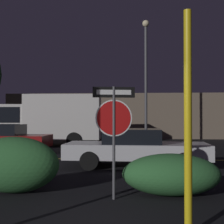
% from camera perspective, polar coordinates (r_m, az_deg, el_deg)
% --- Properties ---
extents(road_center_stripe, '(34.54, 0.12, 0.01)m').
position_cam_1_polar(road_center_stripe, '(12.65, 0.62, -8.62)').
color(road_center_stripe, gold).
rests_on(road_center_stripe, ground_plane).
extents(stop_sign, '(0.87, 0.19, 2.32)m').
position_cam_1_polar(stop_sign, '(6.44, 0.34, -1.27)').
color(stop_sign, '#4C4C51').
rests_on(stop_sign, ground_plane).
extents(yellow_pole_right, '(0.11, 0.11, 3.24)m').
position_cam_1_polar(yellow_pole_right, '(4.62, 13.72, -1.77)').
color(yellow_pole_right, yellow).
rests_on(yellow_pole_right, ground_plane).
extents(hedge_bush_1, '(2.07, 1.15, 1.25)m').
position_cam_1_polar(hedge_bush_1, '(7.42, -17.56, -9.15)').
color(hedge_bush_1, '#2D6633').
rests_on(hedge_bush_1, ground_plane).
extents(hedge_bush_2, '(2.12, 1.17, 0.90)m').
position_cam_1_polar(hedge_bush_2, '(6.99, 10.77, -11.16)').
color(hedge_bush_2, '#2D6633').
rests_on(hedge_bush_2, ground_plane).
extents(passing_car_2, '(4.95, 2.01, 1.29)m').
position_cam_1_polar(passing_car_2, '(10.74, 4.35, -6.48)').
color(passing_car_2, silver).
rests_on(passing_car_2, ground_plane).
extents(delivery_truck, '(7.15, 2.77, 3.01)m').
position_cam_1_polar(delivery_truck, '(19.23, -12.81, -1.15)').
color(delivery_truck, silver).
rests_on(delivery_truck, ground_plane).
extents(street_lamp, '(0.40, 0.40, 7.32)m').
position_cam_1_polar(street_lamp, '(18.29, 6.21, 7.70)').
color(street_lamp, '#4C4C51').
rests_on(street_lamp, ground_plane).
extents(building_backdrop, '(22.71, 4.27, 3.58)m').
position_cam_1_polar(building_backdrop, '(26.46, 6.35, -0.74)').
color(building_backdrop, '#6B5B4C').
rests_on(building_backdrop, ground_plane).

